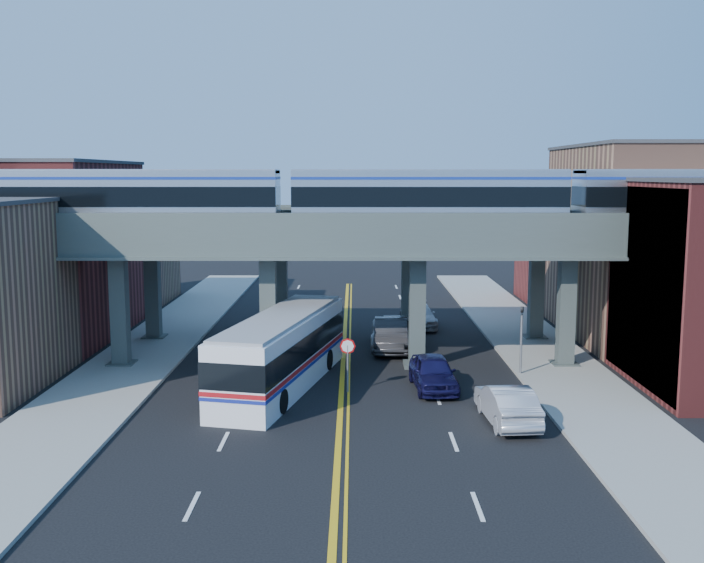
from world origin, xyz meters
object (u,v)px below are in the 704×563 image
at_px(car_lane_d, 418,315).
at_px(car_parked_curb, 507,404).
at_px(stop_sign, 348,356).
at_px(traffic_signal, 521,332).
at_px(car_lane_b, 391,335).
at_px(transit_train, 428,197).
at_px(car_lane_c, 396,332).
at_px(car_lane_a, 433,372).
at_px(transit_bus, 282,352).

height_order(car_lane_d, car_parked_curb, car_parked_curb).
relative_size(stop_sign, car_lane_d, 0.50).
distance_m(stop_sign, car_lane_d, 16.99).
bearing_deg(traffic_signal, car_lane_b, 136.90).
height_order(transit_train, car_lane_b, transit_train).
distance_m(car_lane_d, car_parked_curb, 21.03).
bearing_deg(car_lane_b, stop_sign, -102.65).
relative_size(transit_train, traffic_signal, 10.81).
bearing_deg(transit_train, stop_sign, -130.11).
distance_m(car_lane_c, car_lane_d, 6.57).
height_order(stop_sign, car_lane_c, stop_sign).
height_order(transit_train, traffic_signal, transit_train).
bearing_deg(car_lane_c, car_parked_curb, -72.22).
bearing_deg(car_parked_curb, car_lane_b, -76.82).
xyz_separation_m(transit_train, car_lane_a, (-0.07, -4.46, -8.32)).
relative_size(car_lane_a, car_lane_c, 0.77).
relative_size(car_lane_a, car_lane_b, 0.87).
xyz_separation_m(car_lane_a, car_lane_d, (0.56, 15.75, -0.06)).
bearing_deg(transit_bus, car_lane_a, -80.61).
bearing_deg(stop_sign, transit_train, 49.89).
xyz_separation_m(stop_sign, traffic_signal, (8.90, 3.00, 0.54)).
bearing_deg(car_parked_curb, transit_bus, -33.59).
height_order(transit_train, stop_sign, transit_train).
bearing_deg(car_lane_c, transit_bus, -121.00).
bearing_deg(transit_bus, car_parked_curb, -106.66).
relative_size(transit_train, car_lane_c, 7.02).
relative_size(transit_train, car_lane_a, 9.08).
xyz_separation_m(stop_sign, car_parked_curb, (6.72, -4.64, -0.94)).
xyz_separation_m(traffic_signal, car_lane_d, (-4.20, 13.30, -1.53)).
bearing_deg(traffic_signal, car_lane_d, 107.53).
xyz_separation_m(transit_bus, car_lane_d, (7.92, 15.31, -0.98)).
relative_size(stop_sign, car_lane_b, 0.47).
bearing_deg(traffic_signal, stop_sign, -161.37).
height_order(transit_train, car_parked_curb, transit_train).
distance_m(transit_train, traffic_signal, 8.54).
xyz_separation_m(transit_bus, car_lane_b, (5.70, 8.01, -0.83)).
bearing_deg(transit_train, car_lane_a, -90.92).
bearing_deg(car_lane_c, stop_sign, -102.92).
bearing_deg(car_lane_c, car_lane_a, -79.22).
bearing_deg(traffic_signal, transit_train, 156.89).
relative_size(traffic_signal, car_lane_d, 0.78).
bearing_deg(car_lane_d, traffic_signal, -75.35).
bearing_deg(traffic_signal, car_parked_curb, -105.92).
distance_m(transit_train, transit_bus, 11.23).
xyz_separation_m(car_lane_b, car_lane_c, (0.35, 0.99, -0.05)).
bearing_deg(car_parked_curb, car_lane_a, -67.60).
height_order(car_lane_c, car_parked_curb, car_lane_c).
height_order(stop_sign, traffic_signal, traffic_signal).
bearing_deg(car_lane_d, car_lane_c, -109.39).
bearing_deg(car_lane_d, car_parked_curb, -87.37).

